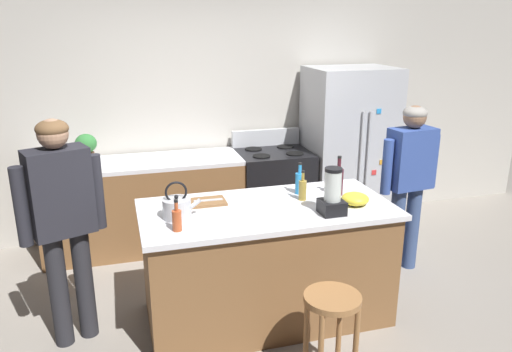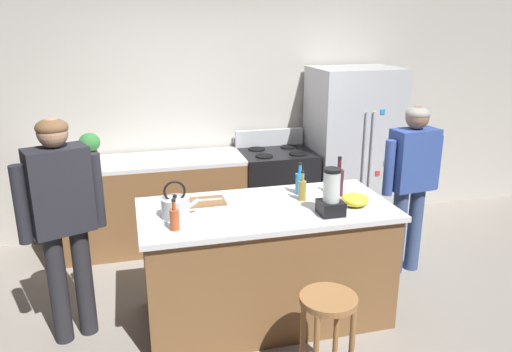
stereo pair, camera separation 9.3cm
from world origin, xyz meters
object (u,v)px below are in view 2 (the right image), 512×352
(bottle_cooking_sauce, at_px, (174,219))
(tea_kettle, at_px, (176,206))
(chef_knife, at_px, (208,200))
(person_by_island_left, at_px, (62,211))
(potted_plant, at_px, (90,146))
(bottle_vinegar, at_px, (302,190))
(mixing_bowl, at_px, (355,200))
(bar_stool, at_px, (328,316))
(refrigerator, at_px, (352,150))
(stove_range, at_px, (276,192))
(bottle_soda, at_px, (300,183))
(cutting_board, at_px, (205,202))
(blender_appliance, at_px, (331,195))
(kitchen_island, at_px, (266,263))
(person_by_sink_right, at_px, (412,175))
(bottle_wine, at_px, (339,181))

(bottle_cooking_sauce, relative_size, tea_kettle, 0.78)
(chef_knife, bearing_deg, person_by_island_left, -172.32)
(potted_plant, distance_m, bottle_vinegar, 2.20)
(bottle_vinegar, distance_m, mixing_bowl, 0.40)
(bar_stool, distance_m, chef_knife, 1.27)
(bottle_vinegar, bearing_deg, refrigerator, 52.65)
(stove_range, xyz_separation_m, bottle_cooking_sauce, (-1.24, -1.77, 0.53))
(stove_range, bearing_deg, bottle_soda, -99.05)
(refrigerator, bearing_deg, cutting_board, -144.52)
(person_by_island_left, xyz_separation_m, blender_appliance, (1.84, -0.35, 0.07))
(potted_plant, xyz_separation_m, bottle_soda, (1.65, -1.33, -0.08))
(kitchen_island, height_order, stove_range, stove_range)
(person_by_sink_right, relative_size, bottle_wine, 4.91)
(bar_stool, height_order, cutting_board, cutting_board)
(stove_range, xyz_separation_m, person_by_island_left, (-1.98, -1.42, 0.52))
(blender_appliance, relative_size, chef_knife, 1.55)
(blender_appliance, relative_size, cutting_board, 1.14)
(bottle_wine, distance_m, bottle_soda, 0.31)
(person_by_island_left, bearing_deg, bar_stool, -30.37)
(stove_range, bearing_deg, bar_stool, -99.16)
(bottle_cooking_sauce, bearing_deg, mixing_bowl, 4.82)
(kitchen_island, bearing_deg, mixing_bowl, -11.82)
(person_by_sink_right, xyz_separation_m, bottle_vinegar, (-1.15, -0.33, 0.07))
(mixing_bowl, bearing_deg, person_by_sink_right, 33.70)
(kitchen_island, xyz_separation_m, refrigerator, (1.40, 1.50, 0.43))
(kitchen_island, relative_size, bottle_wine, 5.94)
(bar_stool, relative_size, tea_kettle, 2.28)
(refrigerator, bearing_deg, bottle_soda, -129.53)
(refrigerator, distance_m, bottle_wine, 1.60)
(bottle_vinegar, bearing_deg, stove_range, 80.65)
(mixing_bowl, distance_m, cutting_board, 1.13)
(bar_stool, relative_size, mixing_bowl, 3.06)
(kitchen_island, distance_m, bottle_wine, 0.85)
(kitchen_island, relative_size, bottle_vinegar, 7.96)
(kitchen_island, height_order, refrigerator, refrigerator)
(potted_plant, relative_size, bottle_soda, 1.17)
(stove_range, distance_m, bar_stool, 2.39)
(bottle_vinegar, xyz_separation_m, cutting_board, (-0.73, 0.13, -0.08))
(mixing_bowl, height_order, tea_kettle, tea_kettle)
(refrigerator, xyz_separation_m, bottle_wine, (-0.78, -1.39, 0.15))
(chef_knife, bearing_deg, mixing_bowl, -15.70)
(stove_range, relative_size, person_by_sink_right, 0.71)
(person_by_sink_right, bearing_deg, bottle_cooking_sauce, -163.14)
(potted_plant, height_order, chef_knife, potted_plant)
(person_by_island_left, height_order, person_by_sink_right, person_by_island_left)
(kitchen_island, relative_size, refrigerator, 1.06)
(person_by_island_left, relative_size, chef_knife, 7.48)
(person_by_island_left, relative_size, tea_kettle, 5.97)
(mixing_bowl, distance_m, chef_knife, 1.11)
(person_by_island_left, xyz_separation_m, person_by_sink_right, (2.89, 0.30, -0.06))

